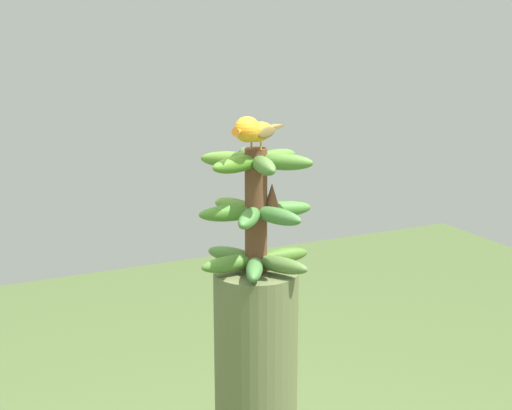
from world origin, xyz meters
name	(u,v)px	position (x,y,z in m)	size (l,w,h in m)	color
banana_bunch	(256,211)	(0.00, 0.00, 1.47)	(0.28, 0.29, 0.31)	brown
perched_bird	(253,131)	(0.03, -0.02, 1.67)	(0.14, 0.18, 0.08)	#C68933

